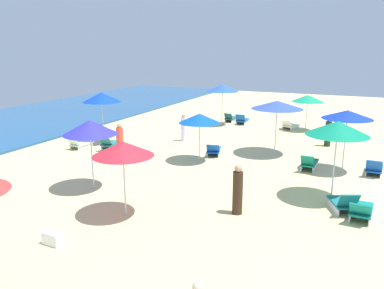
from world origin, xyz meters
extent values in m
cylinder|color=silver|center=(-1.17, 3.08, 1.14)|extent=(0.05, 0.05, 2.29)
cone|color=#0D885F|center=(-1.17, 3.08, 2.53)|extent=(2.09, 2.09, 0.48)
cube|color=silver|center=(-2.40, 1.82, 0.12)|extent=(1.20, 0.11, 0.24)
cube|color=silver|center=(-2.37, 2.36, 0.12)|extent=(1.20, 0.11, 0.24)
cube|color=#10796F|center=(-2.39, 2.09, 0.27)|extent=(1.37, 0.71, 0.06)
cube|color=#10796F|center=(-3.00, 2.13, 0.49)|extent=(0.41, 0.63, 0.47)
cube|color=silver|center=(-1.96, 2.45, 0.12)|extent=(0.95, 0.45, 0.25)
cube|color=silver|center=(-2.18, 2.94, 0.12)|extent=(0.95, 0.45, 0.25)
cube|color=#166771|center=(-2.07, 2.69, 0.28)|extent=(1.30, 1.03, 0.06)
cube|color=#166771|center=(-2.54, 2.48, 0.54)|extent=(0.56, 0.68, 0.54)
cylinder|color=silver|center=(2.27, 15.30, 1.13)|extent=(0.05, 0.05, 2.27)
cone|color=blue|center=(2.27, 15.30, 2.52)|extent=(2.04, 2.04, 0.51)
cube|color=silver|center=(1.41, 13.91, 0.13)|extent=(1.07, 0.18, 0.26)
cube|color=silver|center=(1.34, 14.43, 0.13)|extent=(1.07, 0.18, 0.26)
cube|color=#227471|center=(1.37, 14.17, 0.29)|extent=(1.27, 0.78, 0.06)
cube|color=#227471|center=(0.83, 14.10, 0.51)|extent=(0.46, 0.64, 0.47)
cube|color=silver|center=(0.92, 15.46, 0.09)|extent=(1.09, 0.13, 0.18)
cube|color=silver|center=(0.97, 16.00, 0.09)|extent=(1.09, 0.13, 0.18)
cube|color=silver|center=(0.94, 15.73, 0.21)|extent=(1.26, 0.74, 0.06)
cube|color=silver|center=(0.39, 15.78, 0.42)|extent=(0.34, 0.62, 0.43)
cylinder|color=silver|center=(-3.74, 11.30, 1.04)|extent=(0.05, 0.05, 2.07)
cone|color=#312EDC|center=(-3.74, 11.30, 2.34)|extent=(1.97, 1.97, 0.54)
cylinder|color=silver|center=(2.30, 2.97, 1.14)|extent=(0.05, 0.05, 2.28)
cone|color=#1231D4|center=(2.30, 2.97, 2.45)|extent=(2.06, 2.06, 0.36)
cube|color=silver|center=(2.51, 1.46, 0.10)|extent=(1.18, 0.10, 0.20)
cube|color=silver|center=(2.54, 2.01, 0.10)|extent=(1.18, 0.10, 0.20)
cube|color=#164DA9|center=(2.52, 1.74, 0.23)|extent=(1.34, 0.71, 0.06)
cube|color=#164DA9|center=(1.92, 1.77, 0.49)|extent=(0.38, 0.63, 0.54)
cube|color=silver|center=(2.09, 4.05, 0.13)|extent=(1.24, 0.08, 0.25)
cube|color=silver|center=(2.11, 4.53, 0.13)|extent=(1.24, 0.08, 0.25)
cube|color=#137C62|center=(2.10, 4.29, 0.28)|extent=(1.39, 0.61, 0.06)
cube|color=#137C62|center=(1.47, 4.31, 0.52)|extent=(0.35, 0.55, 0.50)
cylinder|color=silver|center=(-5.26, 8.87, 0.97)|extent=(0.05, 0.05, 1.95)
cone|color=red|center=(-5.26, 8.87, 2.17)|extent=(1.89, 1.89, 0.45)
cylinder|color=silver|center=(9.75, 11.14, 1.12)|extent=(0.05, 0.05, 2.25)
cone|color=blue|center=(9.75, 11.14, 2.49)|extent=(2.17, 2.17, 0.49)
cube|color=silver|center=(10.75, 9.71, 0.11)|extent=(1.18, 0.09, 0.22)
cube|color=silver|center=(10.72, 10.28, 0.11)|extent=(1.18, 0.09, 0.22)
cube|color=#1757A2|center=(10.73, 9.99, 0.25)|extent=(1.33, 0.72, 0.06)
cube|color=#1757A2|center=(10.13, 9.97, 0.49)|extent=(0.31, 0.64, 0.50)
cube|color=silver|center=(11.24, 10.67, 0.10)|extent=(1.16, 0.22, 0.20)
cube|color=silver|center=(11.32, 11.17, 0.10)|extent=(1.16, 0.22, 0.20)
cube|color=#25615D|center=(11.28, 10.92, 0.23)|extent=(1.38, 0.79, 0.06)
cube|color=#25615D|center=(10.68, 11.01, 0.44)|extent=(0.34, 0.60, 0.44)
cylinder|color=silver|center=(1.18, 9.11, 0.90)|extent=(0.05, 0.05, 1.81)
cone|color=#0C4EBA|center=(1.18, 9.11, 2.02)|extent=(1.89, 1.89, 0.43)
cube|color=silver|center=(2.64, 8.68, 0.10)|extent=(1.15, 0.38, 0.21)
cube|color=silver|center=(2.49, 9.18, 0.10)|extent=(1.15, 0.38, 0.21)
cube|color=blue|center=(2.56, 8.93, 0.24)|extent=(1.45, 0.98, 0.06)
cube|color=blue|center=(1.98, 8.76, 0.45)|extent=(0.52, 0.67, 0.46)
cylinder|color=silver|center=(3.86, 6.21, 1.13)|extent=(0.05, 0.05, 2.26)
cone|color=blue|center=(3.86, 6.21, 2.45)|extent=(2.48, 2.48, 0.39)
cylinder|color=silver|center=(10.25, 5.70, 0.91)|extent=(0.05, 0.05, 1.82)
cone|color=#149762|center=(10.25, 5.70, 2.03)|extent=(1.97, 1.97, 0.42)
cube|color=silver|center=(9.49, 4.13, 0.10)|extent=(0.93, 0.51, 0.20)
cube|color=silver|center=(9.22, 4.64, 0.10)|extent=(0.93, 0.51, 0.20)
cube|color=#2B47AB|center=(9.35, 4.39, 0.23)|extent=(1.33, 1.13, 0.06)
cube|color=#2B47AB|center=(8.89, 4.15, 0.45)|extent=(0.58, 0.72, 0.46)
cube|color=silver|center=(10.13, 6.35, 0.10)|extent=(1.00, 0.38, 0.20)
cube|color=silver|center=(10.32, 6.89, 0.10)|extent=(1.00, 0.38, 0.20)
cube|color=white|center=(10.22, 6.62, 0.23)|extent=(1.32, 1.02, 0.06)
cube|color=white|center=(9.72, 6.80, 0.42)|extent=(0.51, 0.71, 0.40)
cylinder|color=#1D351E|center=(6.59, 4.02, 0.66)|extent=(0.47, 0.47, 1.33)
sphere|color=tan|center=(6.59, 4.02, 1.44)|extent=(0.24, 0.24, 0.24)
cylinder|color=#39271A|center=(-3.69, 5.70, 0.70)|extent=(0.37, 0.37, 1.39)
sphere|color=tan|center=(-3.69, 5.70, 1.50)|extent=(0.24, 0.24, 0.24)
cylinder|color=#F64F3C|center=(0.67, 13.12, 0.67)|extent=(0.44, 0.44, 1.33)
sphere|color=tan|center=(0.67, 13.12, 1.44)|extent=(0.24, 0.24, 0.24)
cylinder|color=white|center=(4.52, 11.51, 0.67)|extent=(0.41, 0.41, 1.33)
sphere|color=tan|center=(4.52, 11.51, 1.43)|extent=(0.21, 0.21, 0.21)
sphere|color=beige|center=(-9.74, 4.42, 1.41)|extent=(0.23, 0.23, 0.23)
cube|color=white|center=(-7.65, 9.60, 0.17)|extent=(0.34, 0.57, 0.34)
camera|label=1|loc=(-14.88, 2.22, 5.20)|focal=36.79mm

